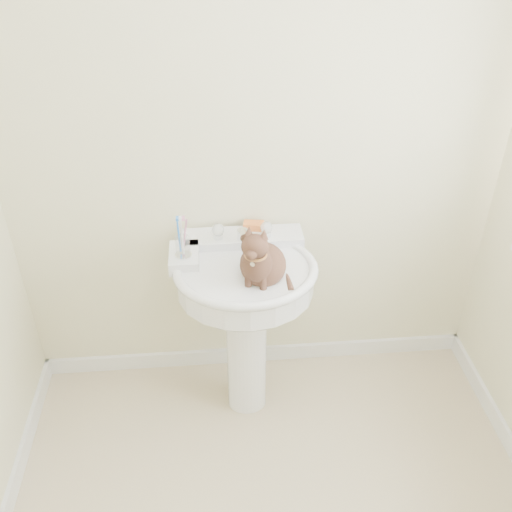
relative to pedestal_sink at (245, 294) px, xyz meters
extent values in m
cube|color=white|center=(0.08, 0.28, -0.63)|extent=(2.20, 0.02, 0.09)
cylinder|color=white|center=(0.00, -0.01, -0.35)|extent=(0.18, 0.18, 0.65)
cylinder|color=white|center=(0.00, -0.01, 0.08)|extent=(0.58, 0.58, 0.13)
ellipsoid|color=white|center=(0.00, -0.01, 0.02)|extent=(0.53, 0.46, 0.21)
torus|color=white|center=(0.00, -0.01, 0.14)|extent=(0.61, 0.61, 0.04)
cube|color=white|center=(0.00, 0.20, 0.15)|extent=(0.54, 0.14, 0.06)
cube|color=white|center=(-0.25, 0.08, 0.15)|extent=(0.13, 0.19, 0.06)
cylinder|color=silver|center=(0.00, 0.16, 0.21)|extent=(0.05, 0.05, 0.05)
cylinder|color=silver|center=(0.00, 0.11, 0.24)|extent=(0.04, 0.04, 0.14)
sphere|color=white|center=(-0.11, 0.18, 0.23)|extent=(0.06, 0.06, 0.06)
sphere|color=white|center=(0.11, 0.18, 0.23)|extent=(0.06, 0.06, 0.06)
cube|color=orange|center=(0.06, 0.24, 0.20)|extent=(0.10, 0.07, 0.03)
cylinder|color=silver|center=(-0.25, 0.05, 0.19)|extent=(0.07, 0.07, 0.01)
cylinder|color=white|center=(-0.25, 0.05, 0.23)|extent=(0.06, 0.06, 0.09)
cylinder|color=blue|center=(-0.26, 0.05, 0.28)|extent=(0.01, 0.01, 0.17)
cylinder|color=white|center=(-0.25, 0.05, 0.28)|extent=(0.01, 0.01, 0.17)
cylinder|color=pink|center=(-0.24, 0.05, 0.28)|extent=(0.01, 0.01, 0.17)
ellipsoid|color=brown|center=(0.06, -0.05, 0.19)|extent=(0.19, 0.22, 0.17)
ellipsoid|color=brown|center=(0.06, -0.13, 0.25)|extent=(0.12, 0.12, 0.15)
ellipsoid|color=brown|center=(0.06, -0.16, 0.34)|extent=(0.11, 0.10, 0.10)
cone|color=brown|center=(0.03, -0.14, 0.39)|extent=(0.04, 0.04, 0.04)
cone|color=brown|center=(0.09, -0.14, 0.39)|extent=(0.04, 0.04, 0.04)
cylinder|color=brown|center=(0.16, -0.03, 0.13)|extent=(0.03, 0.03, 0.20)
torus|color=#935A29|center=(0.06, -0.15, 0.30)|extent=(0.09, 0.09, 0.01)
camera|label=1|loc=(-0.13, -1.94, 1.52)|focal=40.00mm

